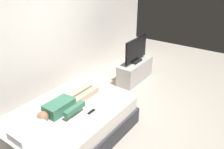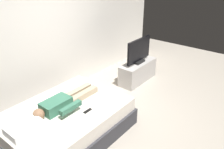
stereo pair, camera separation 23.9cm
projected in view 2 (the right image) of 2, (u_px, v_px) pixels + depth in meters
The scene contains 8 objects.
ground_plane at pixel (112, 121), 4.29m from camera, with size 10.00×10.00×0.00m, color #ADA393.
back_wall at pixel (63, 29), 4.89m from camera, with size 6.40×0.10×2.80m, color silver.
bed at pixel (66, 122), 3.83m from camera, with size 2.07×1.50×0.54m.
pillow at pixel (25, 128), 3.19m from camera, with size 0.48×0.34×0.12m, color white.
person at pixel (63, 102), 3.73m from camera, with size 1.26×0.46×0.18m.
remote at pixel (88, 111), 3.64m from camera, with size 0.15×0.04×0.02m, color black.
tv_stand at pixel (138, 72), 5.65m from camera, with size 1.10×0.40×0.50m, color #B7B2AD.
tv at pixel (139, 51), 5.42m from camera, with size 0.88×0.20×0.59m.
Camera 2 is at (-2.70, -2.18, 2.67)m, focal length 36.69 mm.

